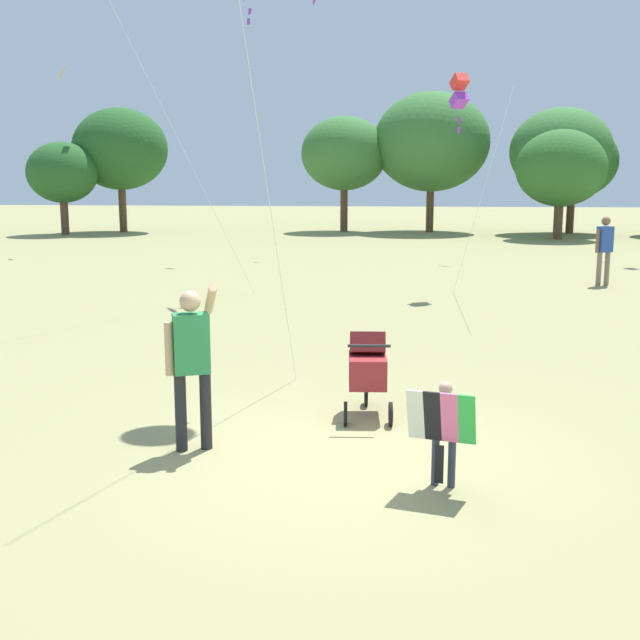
{
  "coord_description": "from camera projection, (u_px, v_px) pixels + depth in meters",
  "views": [
    {
      "loc": [
        0.53,
        -7.94,
        2.89
      ],
      "look_at": [
        -0.24,
        0.6,
        1.3
      ],
      "focal_mm": 44.98,
      "sensor_mm": 36.0,
      "label": 1
    }
  ],
  "objects": [
    {
      "name": "kite_orange_delta",
      "position": [
        244.0,
        0.0,
        18.01
      ],
      "size": [
        2.6,
        4.3,
        7.45
      ],
      "color": "green",
      "rests_on": "ground"
    },
    {
      "name": "stroller",
      "position": [
        367.0,
        366.0,
        9.54
      ],
      "size": [
        0.58,
        1.1,
        1.03
      ],
      "color": "black",
      "rests_on": "ground"
    },
    {
      "name": "child_with_butterfly_kite",
      "position": [
        444.0,
        424.0,
        7.33
      ],
      "size": [
        0.64,
        0.43,
        1.0
      ],
      "color": "#33384C",
      "rests_on": "ground"
    },
    {
      "name": "treeline_distant",
      "position": [
        444.0,
        153.0,
        37.14
      ],
      "size": [
        32.69,
        8.0,
        6.61
      ],
      "color": "brown",
      "rests_on": "ground"
    },
    {
      "name": "ground_plane",
      "position": [
        338.0,
        453.0,
        8.35
      ],
      "size": [
        120.0,
        120.0,
        0.0
      ],
      "primitive_type": "plane",
      "color": "#938E5B"
    },
    {
      "name": "person_sitting_far",
      "position": [
        604.0,
        245.0,
        20.42
      ],
      "size": [
        0.5,
        0.39,
        1.76
      ],
      "color": "#7F705B",
      "rests_on": "ground"
    },
    {
      "name": "kite_green_novelty",
      "position": [
        460.0,
        92.0,
        18.48
      ],
      "size": [
        1.01,
        3.56,
        5.12
      ],
      "color": "red",
      "rests_on": "ground"
    },
    {
      "name": "person_adult_flyer",
      "position": [
        192.0,
        355.0,
        8.28
      ],
      "size": [
        0.55,
        0.63,
        1.77
      ],
      "color": "#232328",
      "rests_on": "ground"
    }
  ]
}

